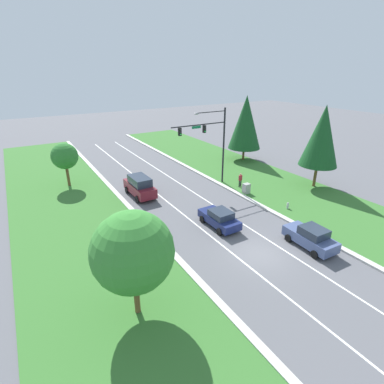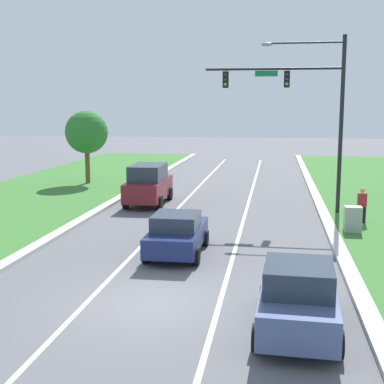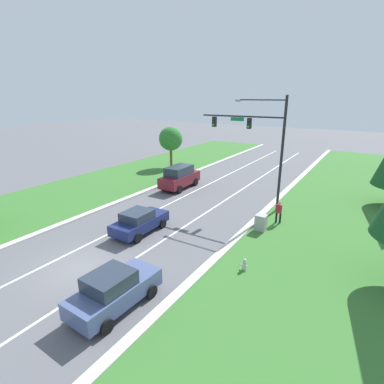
{
  "view_description": "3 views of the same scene",
  "coord_description": "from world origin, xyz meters",
  "px_view_note": "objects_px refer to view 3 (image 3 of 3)",
  "views": [
    {
      "loc": [
        -13.98,
        -13.38,
        12.78
      ],
      "look_at": [
        -0.22,
        9.54,
        1.56
      ],
      "focal_mm": 28.0,
      "sensor_mm": 36.0,
      "label": 1
    },
    {
      "loc": [
        3.19,
        -13.51,
        5.29
      ],
      "look_at": [
        -0.42,
        9.69,
        1.54
      ],
      "focal_mm": 50.0,
      "sensor_mm": 36.0,
      "label": 2
    },
    {
      "loc": [
        12.22,
        -8.6,
        8.6
      ],
      "look_at": [
        1.04,
        9.46,
        1.78
      ],
      "focal_mm": 28.0,
      "sensor_mm": 36.0,
      "label": 3
    }
  ],
  "objects_px": {
    "navy_sedan": "(139,221)",
    "pedestrian": "(279,211)",
    "oak_far_left_tree": "(171,139)",
    "slate_blue_sedan": "(114,290)",
    "utility_cabinet": "(261,223)",
    "traffic_signal_mast": "(259,136)",
    "burgundy_suv": "(180,177)",
    "fire_hydrant": "(244,265)"
  },
  "relations": [
    {
      "from": "navy_sedan",
      "to": "pedestrian",
      "type": "height_order",
      "value": "pedestrian"
    },
    {
      "from": "navy_sedan",
      "to": "oak_far_left_tree",
      "type": "distance_m",
      "value": 19.27
    },
    {
      "from": "pedestrian",
      "to": "slate_blue_sedan",
      "type": "bearing_deg",
      "value": 65.69
    },
    {
      "from": "utility_cabinet",
      "to": "pedestrian",
      "type": "xyz_separation_m",
      "value": [
        0.64,
        1.81,
        0.36
      ]
    },
    {
      "from": "traffic_signal_mast",
      "to": "pedestrian",
      "type": "height_order",
      "value": "traffic_signal_mast"
    },
    {
      "from": "utility_cabinet",
      "to": "pedestrian",
      "type": "distance_m",
      "value": 1.96
    },
    {
      "from": "slate_blue_sedan",
      "to": "pedestrian",
      "type": "xyz_separation_m",
      "value": [
        3.33,
        12.35,
        0.09
      ]
    },
    {
      "from": "burgundy_suv",
      "to": "pedestrian",
      "type": "height_order",
      "value": "burgundy_suv"
    },
    {
      "from": "utility_cabinet",
      "to": "burgundy_suv",
      "type": "bearing_deg",
      "value": 152.1
    },
    {
      "from": "burgundy_suv",
      "to": "fire_hydrant",
      "type": "height_order",
      "value": "burgundy_suv"
    },
    {
      "from": "burgundy_suv",
      "to": "utility_cabinet",
      "type": "relative_size",
      "value": 4.21
    },
    {
      "from": "utility_cabinet",
      "to": "pedestrian",
      "type": "bearing_deg",
      "value": 70.67
    },
    {
      "from": "traffic_signal_mast",
      "to": "oak_far_left_tree",
      "type": "distance_m",
      "value": 16.41
    },
    {
      "from": "navy_sedan",
      "to": "pedestrian",
      "type": "bearing_deg",
      "value": 39.45
    },
    {
      "from": "navy_sedan",
      "to": "oak_far_left_tree",
      "type": "bearing_deg",
      "value": 118.82
    },
    {
      "from": "utility_cabinet",
      "to": "oak_far_left_tree",
      "type": "height_order",
      "value": "oak_far_left_tree"
    },
    {
      "from": "slate_blue_sedan",
      "to": "utility_cabinet",
      "type": "relative_size",
      "value": 3.62
    },
    {
      "from": "navy_sedan",
      "to": "fire_hydrant",
      "type": "height_order",
      "value": "navy_sedan"
    },
    {
      "from": "traffic_signal_mast",
      "to": "slate_blue_sedan",
      "type": "xyz_separation_m",
      "value": [
        -0.74,
        -14.71,
        -4.85
      ]
    },
    {
      "from": "burgundy_suv",
      "to": "oak_far_left_tree",
      "type": "bearing_deg",
      "value": 129.58
    },
    {
      "from": "utility_cabinet",
      "to": "fire_hydrant",
      "type": "bearing_deg",
      "value": -79.64
    },
    {
      "from": "burgundy_suv",
      "to": "pedestrian",
      "type": "distance_m",
      "value": 11.3
    },
    {
      "from": "utility_cabinet",
      "to": "oak_far_left_tree",
      "type": "bearing_deg",
      "value": 142.62
    },
    {
      "from": "slate_blue_sedan",
      "to": "navy_sedan",
      "type": "relative_size",
      "value": 1.01
    },
    {
      "from": "navy_sedan",
      "to": "pedestrian",
      "type": "distance_m",
      "value": 9.61
    },
    {
      "from": "slate_blue_sedan",
      "to": "traffic_signal_mast",
      "type": "bearing_deg",
      "value": 89.37
    },
    {
      "from": "fire_hydrant",
      "to": "oak_far_left_tree",
      "type": "bearing_deg",
      "value": 134.46
    },
    {
      "from": "burgundy_suv",
      "to": "pedestrian",
      "type": "bearing_deg",
      "value": -19.37
    },
    {
      "from": "burgundy_suv",
      "to": "pedestrian",
      "type": "relative_size",
      "value": 2.87
    },
    {
      "from": "navy_sedan",
      "to": "fire_hydrant",
      "type": "bearing_deg",
      "value": -5.58
    },
    {
      "from": "navy_sedan",
      "to": "traffic_signal_mast",
      "type": "bearing_deg",
      "value": 60.25
    },
    {
      "from": "traffic_signal_mast",
      "to": "oak_far_left_tree",
      "type": "relative_size",
      "value": 1.72
    },
    {
      "from": "navy_sedan",
      "to": "oak_far_left_tree",
      "type": "height_order",
      "value": "oak_far_left_tree"
    },
    {
      "from": "fire_hydrant",
      "to": "pedestrian",
      "type": "bearing_deg",
      "value": 92.38
    },
    {
      "from": "pedestrian",
      "to": "traffic_signal_mast",
      "type": "bearing_deg",
      "value": -51.51
    },
    {
      "from": "pedestrian",
      "to": "fire_hydrant",
      "type": "height_order",
      "value": "pedestrian"
    },
    {
      "from": "burgundy_suv",
      "to": "fire_hydrant",
      "type": "bearing_deg",
      "value": -44.44
    },
    {
      "from": "traffic_signal_mast",
      "to": "fire_hydrant",
      "type": "height_order",
      "value": "traffic_signal_mast"
    },
    {
      "from": "navy_sedan",
      "to": "oak_far_left_tree",
      "type": "xyz_separation_m",
      "value": [
        -9.33,
        16.63,
        2.79
      ]
    },
    {
      "from": "navy_sedan",
      "to": "utility_cabinet",
      "type": "distance_m",
      "value": 8.02
    },
    {
      "from": "traffic_signal_mast",
      "to": "slate_blue_sedan",
      "type": "distance_m",
      "value": 15.5
    },
    {
      "from": "fire_hydrant",
      "to": "oak_far_left_tree",
      "type": "height_order",
      "value": "oak_far_left_tree"
    }
  ]
}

